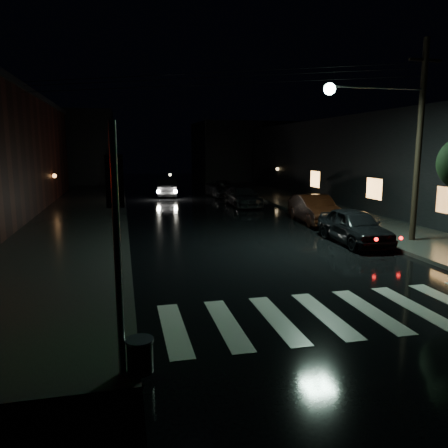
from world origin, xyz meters
TOP-DOWN VIEW (x-y plane):
  - ground at (0.00, 0.00)m, footprint 120.00×120.00m
  - sidewalk_left at (-5.00, 14.00)m, footprint 6.00×44.00m
  - sidewalk_right at (10.00, 14.00)m, footprint 4.00×44.00m
  - building_right at (17.00, 18.00)m, footprint 10.00×40.00m
  - building_far_left at (-10.00, 45.00)m, footprint 14.00×10.00m
  - building_far_right at (14.00, 45.00)m, footprint 14.00×10.00m
  - crosswalk at (3.00, 0.50)m, footprint 9.00×3.00m
  - signal_pole_corner at (-2.14, -1.46)m, footprint 0.68×0.61m
  - utility_pole at (8.83, 7.00)m, footprint 4.92×0.44m
  - parked_car_a at (7.10, 7.50)m, footprint 1.85×4.33m
  - parked_car_b at (7.60, 12.43)m, footprint 1.92×4.64m
  - parked_car_c at (5.80, 20.10)m, footprint 1.97×4.60m
  - parked_car_d at (5.80, 25.95)m, footprint 2.35×4.78m
  - oncoming_car at (1.44, 27.18)m, footprint 2.06×4.44m

SIDE VIEW (x-z plane):
  - ground at x=0.00m, z-range 0.00..0.00m
  - crosswalk at x=3.00m, z-range 0.00..0.01m
  - sidewalk_left at x=-5.00m, z-range 0.00..0.15m
  - sidewalk_right at x=10.00m, z-range 0.00..0.15m
  - parked_car_d at x=5.80m, z-range 0.00..1.31m
  - parked_car_c at x=5.80m, z-range 0.00..1.32m
  - oncoming_car at x=1.44m, z-range 0.00..1.41m
  - parked_car_a at x=7.10m, z-range 0.00..1.46m
  - parked_car_b at x=7.60m, z-range 0.00..1.49m
  - signal_pole_corner at x=-2.14m, z-range -0.56..3.64m
  - building_right at x=17.00m, z-range 0.00..6.00m
  - building_far_right at x=14.00m, z-range 0.00..7.00m
  - building_far_left at x=-10.00m, z-range 0.00..8.00m
  - utility_pole at x=8.83m, z-range 0.60..8.60m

